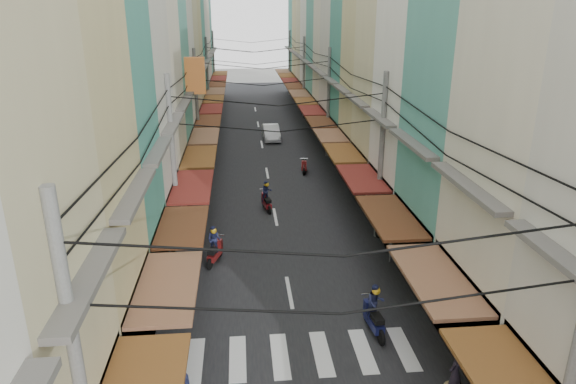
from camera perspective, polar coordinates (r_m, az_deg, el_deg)
ground at (r=22.93m, az=-0.34°, el=-8.55°), size 160.00×160.00×0.00m
road at (r=41.59m, az=-2.80°, el=4.61°), size 10.00×80.00×0.02m
sidewalk_left at (r=41.81m, az=-11.76°, el=4.32°), size 3.00×80.00×0.06m
sidewalk_right at (r=42.36m, az=6.05°, el=4.83°), size 3.00×80.00×0.06m
crosswalk at (r=17.89m, az=1.45°, el=-17.60°), size 7.55×2.40×0.01m
building_row_left at (r=37.19m, az=-15.66°, el=17.39°), size 7.80×67.67×23.70m
building_row_right at (r=37.84m, az=9.87°, el=17.28°), size 7.80×68.98×22.59m
utility_poles at (r=35.42m, az=-2.58°, el=12.80°), size 10.20×66.13×8.20m
white_car at (r=45.23m, az=-1.88°, el=5.85°), size 4.58×1.93×1.59m
bicycle at (r=26.59m, az=11.30°, el=-4.79°), size 1.90×1.24×1.22m
moving_scooters at (r=25.10m, az=-0.03°, el=-4.53°), size 6.34×20.95×1.90m
parked_scooters at (r=20.57m, az=8.33°, el=-10.88°), size 13.09×15.46×1.00m
pedestrians at (r=23.93m, az=-12.05°, el=-4.95°), size 12.26×24.54×2.22m
market_umbrella at (r=17.99m, az=25.82°, el=-10.71°), size 2.53×2.53×2.67m
traffic_sign at (r=23.13m, az=11.50°, el=-3.26°), size 0.10×0.60×2.75m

